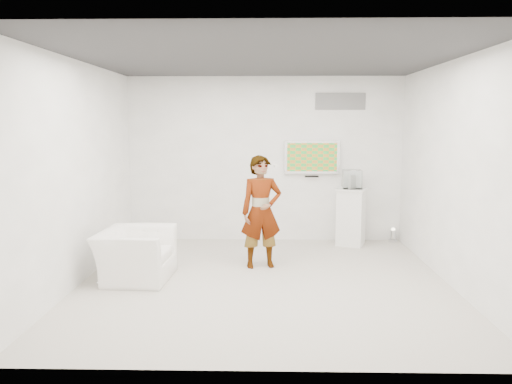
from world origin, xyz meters
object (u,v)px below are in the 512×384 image
armchair (136,255)px  pedestal (351,217)px  tv (312,157)px  floor_uplight (393,235)px  person (261,212)px

armchair → pedestal: size_ratio=1.05×
tv → floor_uplight: bearing=-3.9°
person → tv: bearing=50.3°
person → pedestal: 2.14m
armchair → pedestal: 3.91m
pedestal → tv: bearing=154.9°
person → floor_uplight: size_ratio=6.78×
tv → armchair: tv is taller
person → armchair: 1.92m
tv → floor_uplight: 2.07m
person → armchair: (-1.74, -0.64, -0.50)m
floor_uplight → pedestal: bearing=-164.9°
pedestal → floor_uplight: size_ratio=4.08×
tv → armchair: 3.75m
person → pedestal: bearing=29.4°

